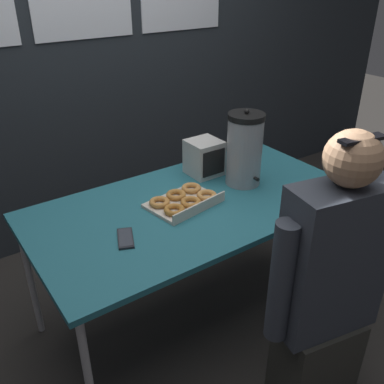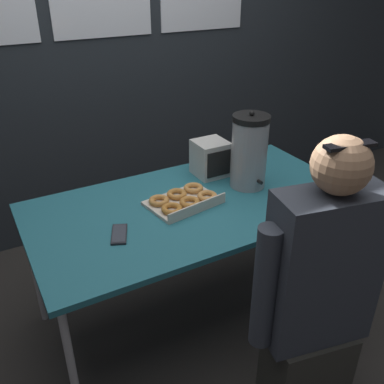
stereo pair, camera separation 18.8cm
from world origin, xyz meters
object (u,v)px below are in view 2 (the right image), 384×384
Objects in this scene: cell_phone at (119,234)px; donut_box at (184,200)px; coffee_urn at (249,151)px; space_heater at (211,158)px; person_seated at (317,300)px.

donut_box is at bearing 39.51° from cell_phone.
coffee_urn reaches higher than donut_box.
space_heater is (0.28, 0.22, 0.08)m from donut_box.
donut_box is 2.27× the size of cell_phone.
space_heater is 0.15× the size of person_seated.
coffee_urn is at bearing -93.37° from person_seated.
person_seated reaches higher than cell_phone.
donut_box is 0.42m from coffee_urn.
cell_phone is (-0.37, -0.11, -0.01)m from donut_box.
donut_box is at bearing -64.16° from person_seated.
coffee_urn is (0.38, 0.01, 0.17)m from donut_box.
cell_phone is 0.85× the size of space_heater.
person_seated is at bearing -95.61° from space_heater.
space_heater reaches higher than cell_phone.
space_heater is at bearing 116.17° from coffee_urn.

